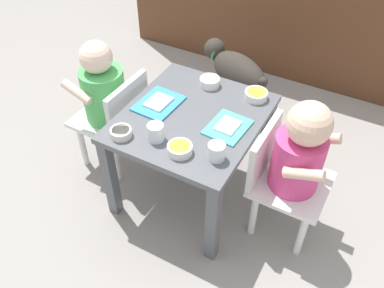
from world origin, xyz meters
The scene contains 13 objects.
ground_plane centered at (0.00, 0.00, 0.00)m, with size 7.00×7.00×0.00m, color gray.
dining_table centered at (0.00, 0.00, 0.36)m, with size 0.53×0.60×0.44m.
seated_child_left centered at (-0.43, -0.01, 0.40)m, with size 0.29×0.29×0.64m.
seated_child_right centered at (0.43, 0.01, 0.41)m, with size 0.28×0.28×0.65m.
dog centered at (-0.10, 0.67, 0.23)m, with size 0.46×0.31×0.34m.
food_tray_left centered at (-0.15, 0.00, 0.44)m, with size 0.16×0.20×0.02m.
food_tray_right centered at (0.15, 0.00, 0.44)m, with size 0.15×0.18×0.02m.
water_cup_left centered at (0.19, -0.17, 0.46)m, with size 0.06×0.06×0.06m.
water_cup_right centered at (-0.05, -0.18, 0.47)m, with size 0.06×0.06×0.07m.
cereal_bowl_left_side centered at (-0.03, 0.22, 0.46)m, with size 0.09×0.09×0.04m.
veggie_bowl_far centered at (0.18, 0.23, 0.45)m, with size 0.10×0.10×0.03m.
cereal_bowl_right_side centered at (0.06, -0.20, 0.45)m, with size 0.09×0.09×0.03m.
veggie_bowl_near centered at (-0.17, -0.23, 0.45)m, with size 0.08×0.08×0.03m.
Camera 1 is at (0.60, -1.10, 1.46)m, focal length 38.41 mm.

